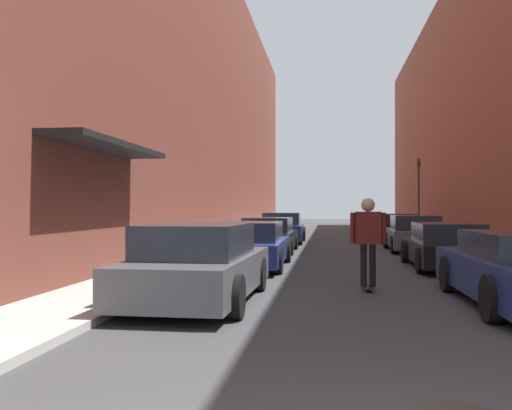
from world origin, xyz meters
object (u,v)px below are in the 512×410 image
object	(u,v)px
parked_car_right_1	(446,246)
parked_car_right_2	(414,234)
parked_car_right_4	(384,225)
traffic_light	(419,189)
parked_car_left_2	(269,236)
parked_car_left_0	(199,265)
skateboarder	(368,233)
parked_car_right_3	(396,228)
parked_car_left_3	(282,228)
parked_car_left_1	(249,245)

from	to	relation	value
parked_car_right_1	parked_car_right_2	world-z (taller)	parked_car_right_2
parked_car_right_4	traffic_light	world-z (taller)	traffic_light
parked_car_left_2	parked_car_right_2	world-z (taller)	parked_car_right_2
parked_car_left_0	skateboarder	bearing A→B (deg)	31.57
skateboarder	parked_car_right_4	bearing A→B (deg)	83.86
parked_car_left_2	traffic_light	bearing A→B (deg)	54.41
parked_car_right_4	traffic_light	bearing A→B (deg)	-63.12
parked_car_left_0	traffic_light	bearing A→B (deg)	71.67
parked_car_left_2	parked_car_right_1	distance (m)	7.10
parked_car_right_3	skateboarder	world-z (taller)	skateboarder
parked_car_left_3	traffic_light	bearing A→B (deg)	31.49
parked_car_left_2	parked_car_right_4	bearing A→B (deg)	66.90
parked_car_right_1	skateboarder	world-z (taller)	skateboarder
parked_car_right_2	traffic_light	world-z (taller)	traffic_light
parked_car_left_3	parked_car_right_4	distance (m)	8.67
parked_car_left_1	parked_car_left_2	xyz separation A→B (m)	(-0.03, 5.28, -0.00)
parked_car_left_0	parked_car_left_3	distance (m)	16.26
parked_car_left_1	traffic_light	size ratio (longest dim) A/B	1.20
parked_car_right_3	parked_car_right_1	bearing A→B (deg)	-90.18
traffic_light	parked_car_right_1	bearing A→B (deg)	-95.87
parked_car_left_3	parked_car_right_4	xyz separation A→B (m)	(5.16, 6.96, -0.05)
parked_car_left_0	parked_car_right_4	distance (m)	23.82
parked_car_right_1	traffic_light	bearing A→B (deg)	84.13
parked_car_left_0	skateboarder	xyz separation A→B (m)	(2.96, 1.82, 0.47)
parked_car_left_3	parked_car_right_3	bearing A→B (deg)	16.46
parked_car_left_0	traffic_light	distance (m)	21.50
parked_car_right_3	traffic_light	distance (m)	3.46
parked_car_left_0	parked_car_right_1	size ratio (longest dim) A/B	0.99
parked_car_left_2	traffic_light	xyz separation A→B (m)	(6.70, 9.36, 1.94)
parked_car_right_1	parked_car_right_2	bearing A→B (deg)	89.68
parked_car_right_2	skateboarder	world-z (taller)	skateboarder
parked_car_left_2	parked_car_left_3	distance (m)	5.30
parked_car_left_0	parked_car_left_2	xyz separation A→B (m)	(0.04, 10.97, -0.05)
parked_car_left_3	parked_car_right_2	bearing A→B (deg)	-39.11
parked_car_right_2	parked_car_right_4	world-z (taller)	parked_car_right_2
parked_car_left_3	parked_car_right_1	xyz separation A→B (m)	(5.18, -10.09, -0.07)
parked_car_right_1	parked_car_left_2	bearing A→B (deg)	137.56
parked_car_left_1	parked_car_right_3	size ratio (longest dim) A/B	1.02
parked_car_left_0	skateboarder	world-z (taller)	skateboarder
parked_car_right_4	skateboarder	world-z (taller)	skateboarder
parked_car_right_4	skateboarder	bearing A→B (deg)	-96.14
skateboarder	parked_car_left_0	bearing A→B (deg)	-148.43
parked_car_right_3	skateboarder	size ratio (longest dim) A/B	2.60
parked_car_left_0	parked_car_left_1	size ratio (longest dim) A/B	0.96
parked_car_left_3	parked_car_right_1	size ratio (longest dim) A/B	1.01
parked_car_left_1	parked_car_right_4	size ratio (longest dim) A/B	1.05
parked_car_right_2	skateboarder	bearing A→B (deg)	-102.98
parked_car_right_1	skateboarder	distance (m)	4.96
parked_car_right_2	parked_car_left_1	bearing A→B (deg)	-129.59
parked_car_right_4	parked_car_left_0	bearing A→B (deg)	-102.77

